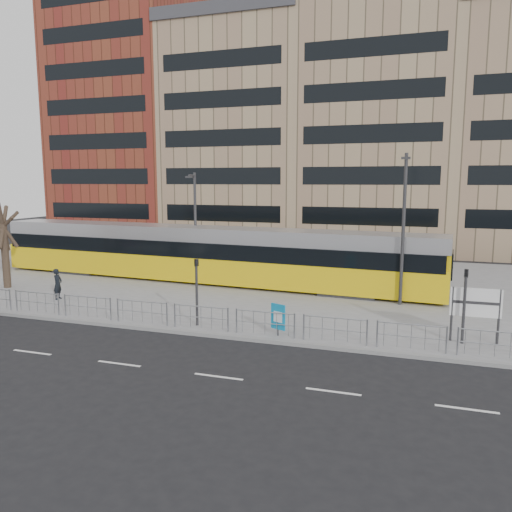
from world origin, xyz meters
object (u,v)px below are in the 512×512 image
(station_sign, at_px, (476,305))
(traffic_light_west, at_px, (197,283))
(pedestrian, at_px, (58,284))
(lamp_post_east, at_px, (403,223))
(ad_panel, at_px, (278,317))
(traffic_light_east, at_px, (465,296))
(tram, at_px, (202,254))
(bare_tree, at_px, (1,200))
(lamp_post_west, at_px, (195,221))

(station_sign, distance_m, traffic_light_west, 11.96)
(station_sign, bearing_deg, pedestrian, 176.40)
(traffic_light_west, xyz_separation_m, lamp_post_east, (8.75, 6.90, 2.41))
(ad_panel, height_order, traffic_light_west, traffic_light_west)
(traffic_light_west, height_order, traffic_light_east, same)
(tram, xyz_separation_m, traffic_light_east, (15.44, -8.45, 0.16))
(tram, xyz_separation_m, ad_panel, (7.99, -9.80, -1.00))
(tram, bearing_deg, traffic_light_west, -63.08)
(bare_tree, bearing_deg, lamp_post_west, 32.97)
(lamp_post_west, xyz_separation_m, lamp_post_east, (13.60, -3.38, 0.45))
(traffic_light_east, bearing_deg, lamp_post_west, 153.22)
(tram, distance_m, station_sign, 17.87)
(traffic_light_east, relative_size, lamp_post_west, 0.43)
(lamp_post_east, bearing_deg, traffic_light_west, -141.72)
(tram, distance_m, traffic_light_west, 10.27)
(lamp_post_west, relative_size, bare_tree, 0.93)
(traffic_light_west, distance_m, traffic_light_east, 11.46)
(tram, distance_m, lamp_post_east, 13.27)
(lamp_post_west, xyz_separation_m, bare_tree, (-9.92, -6.44, 1.52))
(station_sign, height_order, bare_tree, bare_tree)
(pedestrian, xyz_separation_m, bare_tree, (-5.18, 1.60, 4.59))
(ad_panel, distance_m, traffic_light_west, 4.15)
(tram, distance_m, lamp_post_west, 2.43)
(tram, height_order, station_sign, tram)
(station_sign, bearing_deg, lamp_post_east, 118.10)
(ad_panel, relative_size, pedestrian, 0.81)
(traffic_light_east, bearing_deg, tram, 154.25)
(bare_tree, bearing_deg, station_sign, -5.48)
(pedestrian, bearing_deg, station_sign, -102.32)
(tram, relative_size, station_sign, 13.53)
(traffic_light_west, bearing_deg, ad_panel, 7.19)
(traffic_light_west, height_order, lamp_post_west, lamp_post_west)
(lamp_post_west, bearing_deg, ad_panel, -50.34)
(tram, xyz_separation_m, lamp_post_west, (-0.83, 0.84, 2.12))
(ad_panel, relative_size, lamp_post_east, 0.17)
(pedestrian, bearing_deg, traffic_light_east, -103.16)
(tram, relative_size, ad_panel, 22.10)
(ad_panel, xyz_separation_m, lamp_post_east, (4.78, 7.25, 3.57))
(pedestrian, height_order, traffic_light_east, traffic_light_east)
(station_sign, bearing_deg, ad_panel, -169.34)
(ad_panel, distance_m, lamp_post_east, 9.39)
(tram, bearing_deg, lamp_post_west, 138.65)
(traffic_light_west, bearing_deg, pedestrian, 179.05)
(ad_panel, bearing_deg, traffic_light_west, -161.63)
(station_sign, bearing_deg, traffic_light_east, -148.82)
(station_sign, bearing_deg, tram, 151.79)
(traffic_light_east, height_order, bare_tree, bare_tree)
(station_sign, relative_size, traffic_light_east, 0.74)
(pedestrian, xyz_separation_m, traffic_light_west, (9.60, -2.25, 1.11))
(traffic_light_west, height_order, lamp_post_east, lamp_post_east)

